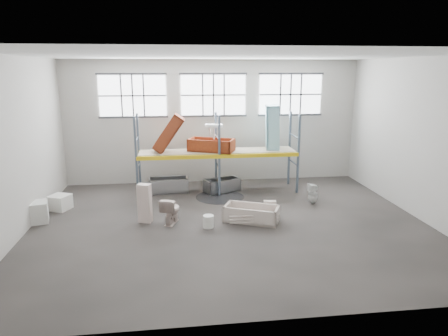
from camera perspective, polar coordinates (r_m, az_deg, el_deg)
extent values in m
cube|color=#4E4742|center=(12.65, 0.85, -8.01)|extent=(12.00, 10.00, 0.10)
cube|color=silver|center=(11.75, 0.95, 15.76)|extent=(12.00, 10.00, 0.10)
cube|color=#B1ACA3|center=(16.90, -1.51, 6.48)|extent=(12.00, 0.10, 5.00)
cube|color=#B9B5AC|center=(7.11, 6.60, -3.85)|extent=(12.00, 0.10, 5.00)
cube|color=#A6A29A|center=(12.62, -27.48, 2.43)|extent=(0.10, 10.00, 5.00)
cube|color=#9F9B93|center=(14.11, 26.08, 3.63)|extent=(0.10, 10.00, 5.00)
cube|color=white|center=(16.67, -12.67, 9.85)|extent=(2.60, 0.04, 1.60)
cube|color=white|center=(16.68, -1.49, 10.18)|extent=(2.60, 0.04, 1.60)
cube|color=white|center=(17.30, 9.28, 10.14)|extent=(2.60, 0.04, 1.60)
cube|color=slate|center=(14.93, -12.19, 1.30)|extent=(0.08, 0.08, 3.00)
cube|color=slate|center=(16.10, -11.84, 2.21)|extent=(0.08, 0.08, 3.00)
cube|color=slate|center=(14.96, -0.67, 1.64)|extent=(0.08, 0.08, 3.00)
cube|color=slate|center=(16.12, -1.15, 2.53)|extent=(0.08, 0.08, 3.00)
cube|color=slate|center=(15.57, 10.37, 1.90)|extent=(0.08, 0.08, 3.00)
cube|color=slate|center=(16.70, 9.15, 2.74)|extent=(0.08, 0.08, 3.00)
cube|color=yellow|center=(14.96, -0.67, 1.64)|extent=(6.00, 0.10, 0.14)
cube|color=yellow|center=(16.12, -1.15, 2.53)|extent=(6.00, 0.10, 0.14)
cube|color=gray|center=(15.52, -0.92, 2.39)|extent=(5.90, 1.10, 0.03)
cylinder|color=black|center=(15.15, -0.57, -4.07)|extent=(1.80, 1.80, 0.00)
cube|color=beige|center=(13.36, 6.41, -5.38)|extent=(0.43, 0.26, 0.38)
imported|color=silver|center=(13.27, 1.92, -5.98)|extent=(0.54, 0.54, 0.15)
imported|color=beige|center=(12.64, -7.44, -5.88)|extent=(0.72, 0.93, 0.83)
cube|color=beige|center=(12.80, -11.05, -4.87)|extent=(0.45, 0.37, 1.22)
imported|color=white|center=(14.66, 12.34, -3.52)|extent=(0.37, 0.36, 0.73)
imported|color=white|center=(15.30, -1.41, 4.18)|extent=(0.77, 0.66, 0.58)
cylinder|color=white|center=(12.30, -2.20, -7.48)|extent=(0.40, 0.40, 0.38)
cube|color=silver|center=(13.91, -24.97, -5.65)|extent=(0.90, 0.82, 0.65)
cube|color=silver|center=(14.85, -21.99, -4.48)|extent=(0.80, 0.80, 0.50)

